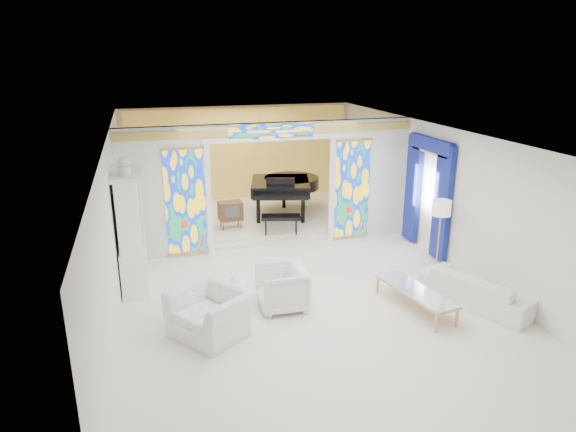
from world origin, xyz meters
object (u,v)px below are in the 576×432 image
object	(u,v)px
grand_piano	(285,185)
china_cabinet	(131,231)
sofa	(478,289)
armchair_right	(282,288)
tv_console	(230,211)
armchair_left	(211,313)
coffee_table	(415,291)

from	to	relation	value
grand_piano	china_cabinet	bearing A→B (deg)	-126.37
china_cabinet	grand_piano	world-z (taller)	china_cabinet
sofa	grand_piano	world-z (taller)	grand_piano
china_cabinet	armchair_right	size ratio (longest dim) A/B	3.10
armchair_right	grand_piano	world-z (taller)	grand_piano
grand_piano	tv_console	bearing A→B (deg)	-139.74
armchair_left	tv_console	xyz separation A→B (m)	(1.20, 4.83, 0.24)
armchair_left	sofa	size ratio (longest dim) A/B	0.57
china_cabinet	sofa	distance (m)	6.77
china_cabinet	tv_console	xyz separation A→B (m)	(2.40, 2.49, -0.54)
armchair_left	sofa	distance (m)	4.97
china_cabinet	coffee_table	world-z (taller)	china_cabinet
china_cabinet	grand_piano	bearing A→B (deg)	38.82
armchair_right	coffee_table	world-z (taller)	armchair_right
sofa	tv_console	size ratio (longest dim) A/B	3.02
china_cabinet	armchair_left	distance (m)	2.74
sofa	coffee_table	distance (m)	1.25
armchair_right	coffee_table	xyz separation A→B (m)	(2.34, -0.73, -0.03)
grand_piano	sofa	bearing A→B (deg)	-56.13
sofa	coffee_table	size ratio (longest dim) A/B	1.13
sofa	grand_piano	size ratio (longest dim) A/B	0.68
sofa	tv_console	bearing A→B (deg)	12.94
armchair_right	armchair_left	bearing A→B (deg)	-66.20
china_cabinet	armchair_right	world-z (taller)	china_cabinet
coffee_table	armchair_right	bearing A→B (deg)	162.61
grand_piano	tv_console	world-z (taller)	grand_piano
armchair_right	coffee_table	size ratio (longest dim) A/B	0.47
china_cabinet	tv_console	world-z (taller)	china_cabinet
armchair_right	grand_piano	size ratio (longest dim) A/B	0.28
china_cabinet	armchair_left	xyz separation A→B (m)	(1.20, -2.33, -0.78)
armchair_right	sofa	world-z (taller)	armchair_right
coffee_table	tv_console	size ratio (longest dim) A/B	2.66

